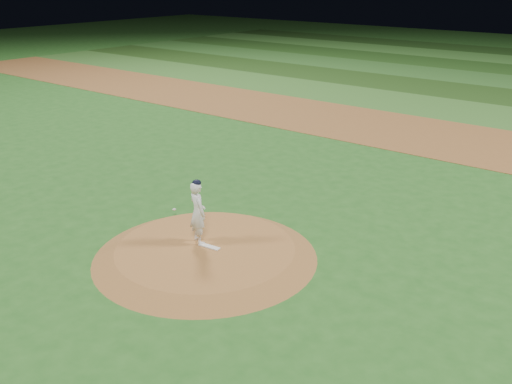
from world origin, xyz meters
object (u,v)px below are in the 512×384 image
(pitcher_on_mound, at_px, (198,212))
(pitching_rubber, at_px, (209,247))
(pitchers_mound, at_px, (206,252))
(rosin_bag, at_px, (174,209))

(pitcher_on_mound, bearing_deg, pitching_rubber, -7.29)
(pitchers_mound, distance_m, pitcher_on_mound, 1.00)
(pitching_rubber, distance_m, rosin_bag, 2.58)
(pitching_rubber, relative_size, pitcher_on_mound, 0.35)
(pitching_rubber, bearing_deg, rosin_bag, 148.83)
(pitching_rubber, xyz_separation_m, rosin_bag, (-2.35, 1.08, 0.02))
(rosin_bag, relative_size, pitcher_on_mound, 0.07)
(pitcher_on_mound, bearing_deg, rosin_bag, 152.25)
(pitching_rubber, height_order, rosin_bag, rosin_bag)
(pitchers_mound, distance_m, rosin_bag, 2.56)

